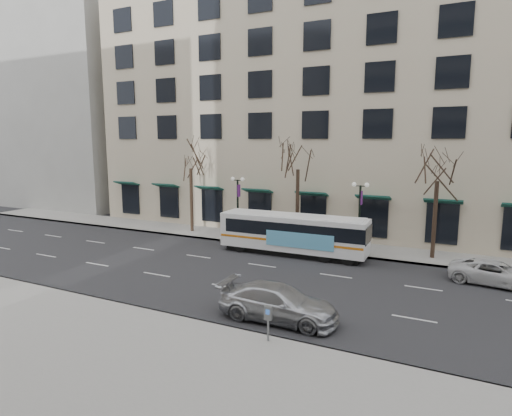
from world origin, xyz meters
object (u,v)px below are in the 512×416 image
Objects in this scene: tree_far_left at (190,157)px; lamp_post_right at (360,214)px; tree_far_mid at (298,157)px; tree_far_right at (438,167)px; city_bus at (294,233)px; silver_car at (278,303)px; white_pickup at (495,273)px; lamp_post_left at (238,205)px; pay_station at (268,316)px.

lamp_post_right is at bearing -2.29° from tree_far_left.
lamp_post_right is (5.01, -0.60, -3.96)m from tree_far_mid.
city_bus is at bearing -161.77° from tree_far_right.
silver_car is 1.15× the size of white_pickup.
lamp_post_left is 0.48× the size of city_bus.
tree_far_left is at bearing 177.71° from lamp_post_right.
tree_far_mid is at bearing 173.17° from lamp_post_right.
tree_far_right is at bearing -0.00° from tree_far_mid.
tree_far_left is at bearing -180.00° from tree_far_mid.
lamp_post_left is (-4.99, -0.60, -3.96)m from tree_far_mid.
tree_far_left is 20.00m from tree_far_right.
pay_station is at bearing -74.06° from city_bus.
lamp_post_right is at bearing -173.15° from tree_far_right.
lamp_post_left reaches higher than city_bus.
silver_car is at bearing 95.17° from pay_station.
white_pickup is 3.33× the size of pay_station.
tree_far_right is 10.75m from city_bus.
tree_far_right is at bearing -23.27° from silver_car.
tree_far_left reaches higher than tree_far_right.
pay_station is (-5.06, -16.35, -5.21)m from tree_far_right.
tree_far_right is at bearing 17.26° from city_bus.
lamp_post_right is 1.07× the size of white_pickup.
city_bus is at bearing -15.42° from tree_far_left.
lamp_post_right is (-4.99, -0.60, -3.48)m from tree_far_right.
pay_station is at bearing -107.19° from tree_far_right.
tree_far_right is (20.00, 0.00, -0.28)m from tree_far_left.
tree_far_right is 5.49× the size of pay_station.
lamp_post_right is at bearing 81.14° from pay_station.
city_bus is (-9.12, -3.00, -4.83)m from tree_far_right.
white_pickup is at bearing -9.61° from tree_far_left.
tree_far_mid is 15.82m from silver_car.
tree_far_mid is 6.17m from city_bus.
tree_far_mid reaches higher than pay_station.
tree_far_left is 1.71× the size of white_pickup.
lamp_post_left is at bearing 180.00° from lamp_post_right.
tree_far_mid is at bearing 81.45° from white_pickup.
lamp_post_left is 18.70m from pay_station.
lamp_post_left is (5.01, -0.60, -3.75)m from tree_far_left.
tree_far_mid is at bearing 180.00° from tree_far_right.
tree_far_left reaches higher than silver_car.
city_bus is at bearing -73.58° from tree_far_mid.
white_pickup is at bearing 46.31° from pay_station.
tree_far_right reaches higher than pay_station.
pay_station is at bearing -47.58° from tree_far_left.
tree_far_right is 7.88m from white_pickup.
tree_far_left is 1.60× the size of lamp_post_right.
tree_far_right reaches higher than lamp_post_right.
lamp_post_left reaches higher than pay_station.
tree_far_mid is 18.00m from pay_station.
lamp_post_left is 3.55× the size of pay_station.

